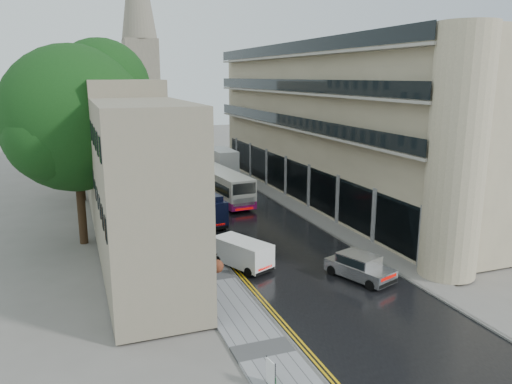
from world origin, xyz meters
TOP-DOWN VIEW (x-y plane):
  - ground at (0.00, 0.00)m, footprint 200.00×200.00m
  - road at (0.00, 27.50)m, footprint 9.00×85.00m
  - left_sidewalk at (-5.85, 27.50)m, footprint 2.70×85.00m
  - right_sidewalk at (5.40, 27.50)m, footprint 1.80×85.00m
  - old_shop_row at (-9.45, 30.00)m, footprint 4.50×56.00m
  - modern_block at (10.30, 26.00)m, footprint 8.00×40.00m
  - church_spire at (0.50, 82.00)m, footprint 6.40×6.40m
  - tree_near at (-12.50, 20.00)m, footprint 10.56×10.56m
  - tree_far at (-12.20, 33.00)m, footprint 9.24×9.24m
  - cream_bus at (-0.82, 25.45)m, footprint 3.22×10.44m
  - white_lorry at (1.29, 34.73)m, footprint 2.13×7.08m
  - silver_hatchback at (1.79, 6.32)m, footprint 2.95×4.29m
  - white_van at (-3.78, 10.33)m, footprint 3.10×4.20m
  - navy_van at (-4.30, 19.64)m, footprint 2.99×5.48m
  - pedestrian at (-6.60, 19.91)m, footprint 0.71×0.49m
  - lamp_post_near at (-5.52, 18.00)m, footprint 0.84×0.22m
  - lamp_post_far at (-5.59, 37.02)m, footprint 0.93×0.35m
  - estate_sign at (-6.56, 0.11)m, footprint 0.18×0.61m

SIDE VIEW (x-z plane):
  - ground at x=0.00m, z-range 0.00..0.00m
  - road at x=0.00m, z-range 0.00..0.02m
  - left_sidewalk at x=-5.85m, z-range 0.00..0.12m
  - right_sidewalk at x=5.40m, z-range 0.00..0.12m
  - estate_sign at x=-6.56m, z-range 0.12..1.13m
  - silver_hatchback at x=1.79m, z-range 0.02..1.50m
  - white_van at x=-3.78m, z-range 0.02..1.77m
  - pedestrian at x=-6.60m, z-range 0.12..2.00m
  - navy_van at x=-4.30m, z-range 0.02..2.67m
  - cream_bus at x=-0.82m, z-range 0.02..2.82m
  - white_lorry at x=1.29m, z-range 0.02..3.74m
  - lamp_post_near at x=-5.52m, z-range 0.12..7.49m
  - lamp_post_far at x=-5.59m, z-range 0.12..8.19m
  - old_shop_row at x=-9.45m, z-range 0.00..12.00m
  - tree_far at x=-12.20m, z-range 0.00..12.46m
  - tree_near at x=-12.50m, z-range 0.00..13.89m
  - modern_block at x=10.30m, z-range 0.00..14.00m
  - church_spire at x=0.50m, z-range 0.00..40.00m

